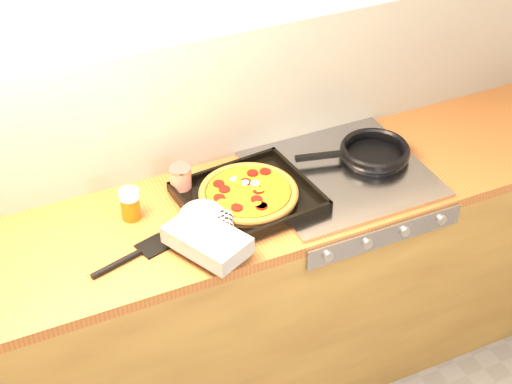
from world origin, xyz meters
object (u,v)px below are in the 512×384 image
pizza_on_tray (236,205)px  tomato_can (181,181)px  frying_pan (373,152)px  juice_glass (130,204)px

pizza_on_tray → tomato_can: bearing=121.9°
frying_pan → juice_glass: juice_glass is taller
tomato_can → frying_pan: bearing=-8.8°
juice_glass → pizza_on_tray: bearing=-23.4°
pizza_on_tray → frying_pan: (0.59, 0.09, -0.01)m
juice_glass → tomato_can: bearing=16.1°
frying_pan → tomato_can: (-0.72, 0.11, 0.02)m
frying_pan → tomato_can: tomato_can is taller
frying_pan → tomato_can: size_ratio=4.16×
tomato_can → juice_glass: bearing=-163.9°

